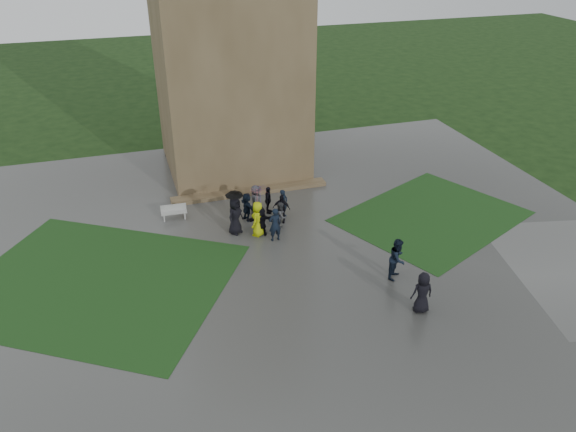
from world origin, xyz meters
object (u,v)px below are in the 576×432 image
object	(u,v)px
tower	(226,17)
bench	(174,212)
pedestrian_mid	(398,259)
pedestrian_near	(422,293)

from	to	relation	value
tower	bench	world-z (taller)	tower
bench	tower	bearing A→B (deg)	56.09
tower	bench	xyz separation A→B (m)	(-4.53, -6.17, -8.58)
pedestrian_mid	pedestrian_near	xyz separation A→B (m)	(-0.16, -2.46, -0.06)
pedestrian_mid	pedestrian_near	bearing A→B (deg)	-137.31
tower	pedestrian_mid	distance (m)	17.05
pedestrian_near	tower	bearing A→B (deg)	-71.94
bench	pedestrian_mid	xyz separation A→B (m)	(8.66, -8.29, 0.56)
bench	pedestrian_mid	distance (m)	12.00
bench	pedestrian_near	world-z (taller)	pedestrian_near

